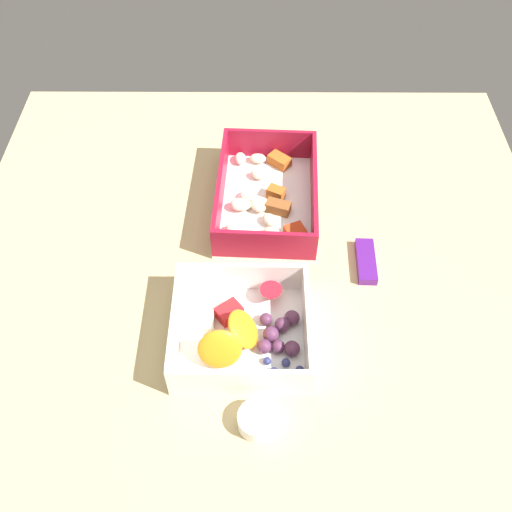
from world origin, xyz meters
TOP-DOWN VIEW (x-y plane):
  - table_surface at (0.00, 0.00)cm, footprint 80.00×80.00cm
  - pasta_container at (-12.50, 1.21)cm, footprint 21.39×14.77cm
  - fruit_bowl at (9.70, -1.57)cm, footprint 14.86×16.01cm
  - candy_bar at (-1.79, 14.31)cm, footprint 7.07×2.61cm
  - paper_cup_liner at (20.26, 0.30)cm, footprint 4.21×4.21cm

SIDE VIEW (x-z plane):
  - table_surface at x=0.00cm, z-range 0.00..2.00cm
  - candy_bar at x=-1.79cm, z-range 2.00..3.20cm
  - paper_cup_liner at x=20.26cm, z-range 2.00..4.06cm
  - pasta_container at x=-12.50cm, z-range 0.96..6.40cm
  - fruit_bowl at x=9.70cm, z-range 0.96..6.78cm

